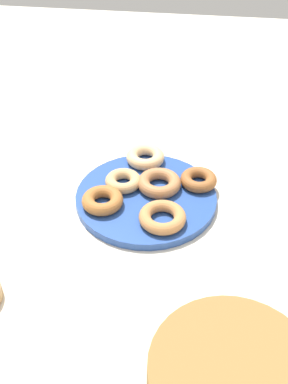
{
  "coord_description": "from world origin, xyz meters",
  "views": [
    {
      "loc": [
        -0.1,
        0.72,
        0.61
      ],
      "look_at": [
        0.0,
        0.03,
        0.05
      ],
      "focal_mm": 42.76,
      "sensor_mm": 36.0,
      "label": 1
    }
  ],
  "objects_px": {
    "donut_1": "(145,157)",
    "basket": "(232,381)",
    "donut_3": "(123,181)",
    "donut_0": "(159,183)",
    "donut_5": "(199,180)",
    "donut_2": "(162,217)",
    "donut_4": "(102,200)",
    "donut_plate": "(146,197)"
  },
  "relations": [
    {
      "from": "donut_2",
      "to": "donut_5",
      "type": "xyz_separation_m",
      "value": [
        -0.06,
        -0.13,
        0.0
      ]
    },
    {
      "from": "donut_4",
      "to": "basket",
      "type": "xyz_separation_m",
      "value": [
        -0.25,
        0.35,
        0.01
      ]
    },
    {
      "from": "donut_2",
      "to": "donut_0",
      "type": "bearing_deg",
      "value": -79.76
    },
    {
      "from": "donut_3",
      "to": "donut_plate",
      "type": "bearing_deg",
      "value": 156.38
    },
    {
      "from": "donut_0",
      "to": "donut_4",
      "type": "relative_size",
      "value": 1.1
    },
    {
      "from": "donut_0",
      "to": "donut_5",
      "type": "relative_size",
      "value": 1.18
    },
    {
      "from": "donut_2",
      "to": "donut_5",
      "type": "distance_m",
      "value": 0.14
    },
    {
      "from": "basket",
      "to": "donut_1",
      "type": "bearing_deg",
      "value": -69.49
    },
    {
      "from": "donut_3",
      "to": "donut_5",
      "type": "distance_m",
      "value": 0.16
    },
    {
      "from": "donut_0",
      "to": "basket",
      "type": "bearing_deg",
      "value": 109.49
    },
    {
      "from": "donut_0",
      "to": "donut_2",
      "type": "xyz_separation_m",
      "value": [
        -0.02,
        0.1,
        -0.0
      ]
    },
    {
      "from": "donut_2",
      "to": "donut_5",
      "type": "height_order",
      "value": "same"
    },
    {
      "from": "donut_plate",
      "to": "donut_2",
      "type": "xyz_separation_m",
      "value": [
        -0.04,
        0.08,
        0.02
      ]
    },
    {
      "from": "donut_0",
      "to": "donut_2",
      "type": "distance_m",
      "value": 0.11
    },
    {
      "from": "donut_2",
      "to": "donut_3",
      "type": "distance_m",
      "value": 0.14
    },
    {
      "from": "donut_4",
      "to": "basket",
      "type": "bearing_deg",
      "value": 126.09
    },
    {
      "from": "donut_2",
      "to": "donut_4",
      "type": "height_order",
      "value": "donut_4"
    },
    {
      "from": "donut_plate",
      "to": "donut_3",
      "type": "xyz_separation_m",
      "value": [
        0.05,
        -0.02,
        0.02
      ]
    },
    {
      "from": "donut_1",
      "to": "donut_5",
      "type": "bearing_deg",
      "value": 152.06
    },
    {
      "from": "donut_plate",
      "to": "basket",
      "type": "height_order",
      "value": "basket"
    },
    {
      "from": "donut_1",
      "to": "basket",
      "type": "xyz_separation_m",
      "value": [
        -0.19,
        0.51,
        0.01
      ]
    },
    {
      "from": "donut_3",
      "to": "basket",
      "type": "xyz_separation_m",
      "value": [
        -0.22,
        0.42,
        0.01
      ]
    },
    {
      "from": "donut_3",
      "to": "donut_4",
      "type": "bearing_deg",
      "value": 67.38
    },
    {
      "from": "donut_0",
      "to": "donut_5",
      "type": "xyz_separation_m",
      "value": [
        -0.08,
        -0.02,
        -0.0
      ]
    },
    {
      "from": "donut_plate",
      "to": "donut_4",
      "type": "xyz_separation_m",
      "value": [
        0.08,
        0.05,
        0.02
      ]
    },
    {
      "from": "donut_3",
      "to": "donut_2",
      "type": "bearing_deg",
      "value": 133.16
    },
    {
      "from": "donut_3",
      "to": "basket",
      "type": "height_order",
      "value": "basket"
    },
    {
      "from": "donut_4",
      "to": "donut_5",
      "type": "relative_size",
      "value": 1.07
    },
    {
      "from": "donut_3",
      "to": "basket",
      "type": "bearing_deg",
      "value": 118.28
    },
    {
      "from": "donut_3",
      "to": "donut_0",
      "type": "bearing_deg",
      "value": -177.98
    },
    {
      "from": "donut_plate",
      "to": "basket",
      "type": "relative_size",
      "value": 1.27
    },
    {
      "from": "basket",
      "to": "donut_0",
      "type": "bearing_deg",
      "value": -70.51
    },
    {
      "from": "donut_1",
      "to": "donut_2",
      "type": "distance_m",
      "value": 0.2
    },
    {
      "from": "donut_1",
      "to": "donut_4",
      "type": "height_order",
      "value": "same"
    },
    {
      "from": "donut_plate",
      "to": "donut_5",
      "type": "bearing_deg",
      "value": -154.53
    },
    {
      "from": "donut_0",
      "to": "donut_2",
      "type": "bearing_deg",
      "value": 100.24
    },
    {
      "from": "donut_4",
      "to": "donut_1",
      "type": "bearing_deg",
      "value": -111.24
    },
    {
      "from": "donut_1",
      "to": "donut_3",
      "type": "relative_size",
      "value": 1.13
    },
    {
      "from": "donut_3",
      "to": "donut_4",
      "type": "relative_size",
      "value": 0.92
    },
    {
      "from": "donut_5",
      "to": "basket",
      "type": "relative_size",
      "value": 0.34
    },
    {
      "from": "donut_1",
      "to": "donut_2",
      "type": "height_order",
      "value": "donut_1"
    },
    {
      "from": "donut_0",
      "to": "basket",
      "type": "xyz_separation_m",
      "value": [
        -0.15,
        0.42,
        0.01
      ]
    }
  ]
}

